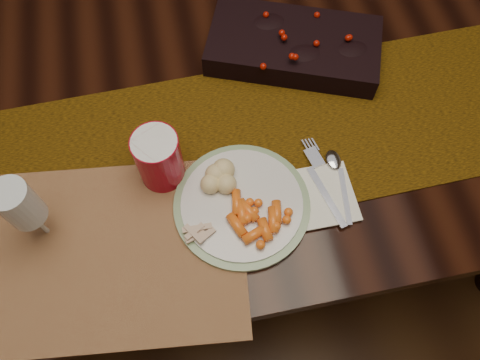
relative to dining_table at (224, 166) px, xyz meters
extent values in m
plane|color=black|center=(0.00, 0.00, -0.38)|extent=(5.00, 5.00, 0.00)
cube|color=black|center=(0.00, 0.00, 0.00)|extent=(1.80, 1.00, 0.75)
cube|color=black|center=(0.05, -0.15, 0.38)|extent=(1.79, 0.41, 0.00)
cube|color=#905B3F|center=(-0.26, -0.33, 0.38)|extent=(0.52, 0.40, 0.00)
cylinder|color=silver|center=(-0.01, -0.29, 0.39)|extent=(0.30, 0.30, 0.01)
cube|color=white|center=(0.15, -0.30, 0.38)|extent=(0.11, 0.13, 0.00)
cylinder|color=#9E0519|center=(-0.15, -0.19, 0.44)|extent=(0.11, 0.11, 0.12)
camera|label=1|loc=(-0.08, -0.64, 1.20)|focal=35.00mm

